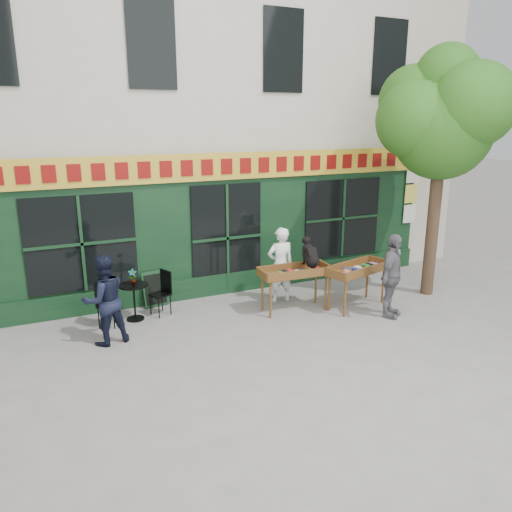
# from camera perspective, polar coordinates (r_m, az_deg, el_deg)

# --- Properties ---
(ground) EXTENTS (80.00, 80.00, 0.00)m
(ground) POSITION_cam_1_polar(r_m,az_deg,el_deg) (10.02, 1.75, -8.28)
(ground) COLOR slate
(ground) RESTS_ON ground
(building) EXTENTS (14.00, 7.26, 10.00)m
(building) POSITION_cam_1_polar(r_m,az_deg,el_deg) (14.78, -9.13, 18.94)
(building) COLOR beige
(building) RESTS_ON ground
(street_tree) EXTENTS (3.05, 2.90, 5.60)m
(street_tree) POSITION_cam_1_polar(r_m,az_deg,el_deg) (12.03, 20.57, 14.88)
(street_tree) COLOR #382619
(street_tree) RESTS_ON ground
(book_cart_center) EXTENTS (1.53, 0.70, 0.99)m
(book_cart_center) POSITION_cam_1_polar(r_m,az_deg,el_deg) (10.68, 4.42, -2.06)
(book_cart_center) COLOR brown
(book_cart_center) RESTS_ON ground
(dog) EXTENTS (0.37, 0.62, 0.60)m
(dog) POSITION_cam_1_polar(r_m,az_deg,el_deg) (10.68, 6.24, 0.50)
(dog) COLOR black
(dog) RESTS_ON book_cart_center
(woman) EXTENTS (0.65, 0.44, 1.71)m
(woman) POSITION_cam_1_polar(r_m,az_deg,el_deg) (11.22, 2.80, -0.99)
(woman) COLOR white
(woman) RESTS_ON ground
(book_cart_right) EXTENTS (1.61, 0.99, 0.99)m
(book_cart_right) POSITION_cam_1_polar(r_m,az_deg,el_deg) (11.07, 11.54, -1.71)
(book_cart_right) COLOR brown
(book_cart_right) RESTS_ON ground
(man_right) EXTENTS (1.10, 0.95, 1.78)m
(man_right) POSITION_cam_1_polar(r_m,az_deg,el_deg) (10.68, 15.24, -2.22)
(man_right) COLOR #5C5C61
(man_right) RESTS_ON ground
(bistro_table) EXTENTS (0.60, 0.60, 0.76)m
(bistro_table) POSITION_cam_1_polar(r_m,az_deg,el_deg) (10.54, -13.78, -4.33)
(bistro_table) COLOR black
(bistro_table) RESTS_ON ground
(bistro_chair_left) EXTENTS (0.48, 0.48, 0.95)m
(bistro_chair_left) POSITION_cam_1_polar(r_m,az_deg,el_deg) (10.38, -17.13, -4.80)
(bistro_chair_left) COLOR black
(bistro_chair_left) RESTS_ON ground
(bistro_chair_right) EXTENTS (0.47, 0.47, 0.95)m
(bistro_chair_right) POSITION_cam_1_polar(r_m,az_deg,el_deg) (10.73, -10.56, -3.69)
(bistro_chair_right) COLOR black
(bistro_chair_right) RESTS_ON ground
(potted_plant) EXTENTS (0.19, 0.14, 0.33)m
(potted_plant) POSITION_cam_1_polar(r_m,az_deg,el_deg) (10.42, -13.91, -2.34)
(potted_plant) COLOR gray
(potted_plant) RESTS_ON bistro_table
(man_left) EXTENTS (0.93, 0.79, 1.69)m
(man_left) POSITION_cam_1_polar(r_m,az_deg,el_deg) (9.50, -16.94, -4.84)
(man_left) COLOR black
(man_left) RESTS_ON ground
(chalkboard) EXTENTS (0.58, 0.27, 0.79)m
(chalkboard) POSITION_cam_1_polar(r_m,az_deg,el_deg) (11.24, -11.43, -3.70)
(chalkboard) COLOR black
(chalkboard) RESTS_ON ground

